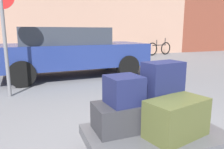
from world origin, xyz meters
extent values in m
cube|color=#4C4C51|center=(0.00, 0.00, 0.29)|extent=(1.34, 0.86, 0.10)
cylinder|color=black|center=(0.45, 0.29, 0.12)|extent=(0.24, 0.06, 0.24)
cylinder|color=black|center=(-0.45, 0.29, 0.12)|extent=(0.24, 0.06, 0.24)
cube|color=#2D2D33|center=(-0.27, 0.16, 0.47)|extent=(0.59, 0.39, 0.27)
cube|color=#4C5128|center=(0.13, -0.15, 0.52)|extent=(0.65, 0.46, 0.36)
cube|color=#191E47|center=(0.17, 0.15, 0.67)|extent=(0.44, 0.30, 0.66)
cube|color=#191E47|center=(-0.27, 0.16, 0.75)|extent=(0.35, 0.35, 0.28)
cube|color=navy|center=(0.05, 4.68, 0.64)|extent=(4.38, 1.99, 0.64)
cube|color=#2D333D|center=(-0.20, 4.67, 1.19)|extent=(2.48, 1.69, 0.46)
cylinder|color=black|center=(1.43, 5.60, 0.32)|extent=(0.65, 0.25, 0.64)
cylinder|color=black|center=(1.51, 3.90, 0.32)|extent=(0.65, 0.25, 0.64)
cylinder|color=black|center=(-1.40, 5.47, 0.32)|extent=(0.65, 0.25, 0.64)
cylinder|color=black|center=(-1.33, 3.77, 0.32)|extent=(0.65, 0.25, 0.64)
torus|color=black|center=(5.24, 8.75, 0.36)|extent=(0.72, 0.20, 0.72)
torus|color=black|center=(6.26, 8.95, 0.36)|extent=(0.72, 0.20, 0.72)
cylinder|color=black|center=(5.75, 8.85, 0.56)|extent=(0.99, 0.24, 0.04)
cylinder|color=black|center=(5.55, 8.81, 0.71)|extent=(0.05, 0.05, 0.30)
cylinder|color=black|center=(6.19, 8.94, 0.76)|extent=(0.05, 0.05, 0.40)
cylinder|color=#72665B|center=(2.11, 6.95, 0.28)|extent=(0.27, 0.27, 0.55)
cylinder|color=#72665B|center=(3.55, 6.95, 0.28)|extent=(0.27, 0.27, 0.55)
cylinder|color=slate|center=(-1.55, 3.04, 1.11)|extent=(0.07, 0.07, 2.23)
camera|label=1|loc=(-1.10, -1.71, 1.31)|focal=34.62mm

